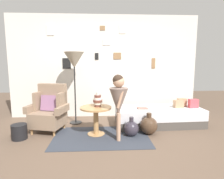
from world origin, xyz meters
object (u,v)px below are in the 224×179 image
Objects in this scene: armchair at (49,110)px; vase_striped at (98,101)px; floor_lamp at (74,62)px; person_child at (119,98)px; demijohn_far at (149,125)px; book_on_daybed at (142,108)px; demijohn_near at (131,128)px; side_table at (96,115)px; magazine_basket at (19,132)px; daybed at (159,116)px.

vase_striped is at bearing -14.26° from armchair.
floor_lamp is 1.36× the size of person_child.
demijohn_far is (0.63, 0.26, -0.60)m from person_child.
book_on_daybed is at bearing 21.69° from vase_striped.
book_on_daybed is at bearing 58.72° from demijohn_near.
side_table is at bearing 170.66° from demijohn_near.
book_on_daybed is 0.79× the size of magazine_basket.
person_child reaches higher than vase_striped.
demijohn_near is 0.37m from demijohn_far.
book_on_daybed is (1.98, 0.13, -0.02)m from armchair.
demijohn_far is at bearing -1.96° from side_table.
side_table is 0.64m from person_child.
demijohn_near reaches higher than magazine_basket.
vase_striped is 1.03× the size of magazine_basket.
vase_striped reaches higher than magazine_basket.
armchair reaches higher than side_table.
magazine_basket is at bearing -172.98° from vase_striped.
floor_lamp reaches higher than vase_striped.
side_table is 1.36m from floor_lamp.
book_on_daybed is (0.60, 0.72, -0.37)m from person_child.
demijohn_far is at bearing -124.19° from daybed.
side_table is 1.07m from demijohn_far.
person_child is at bearing -23.04° from armchair.
floor_lamp is at bearing 126.76° from vase_striped.
armchair is at bearing -176.21° from book_on_daybed.
book_on_daybed is 0.58× the size of demijohn_near.
daybed is (2.38, 0.21, -0.24)m from armchair.
daybed is at bearing 10.63° from book_on_daybed.
daybed is 2.91m from magazine_basket.
floor_lamp reaches higher than side_table.
armchair is 3.36× the size of vase_striped.
demijohn_far is 2.48m from magazine_basket.
armchair is 1.58× the size of side_table.
person_child is at bearing -141.29° from daybed.
daybed is at bearing 18.61° from vase_striped.
demijohn_near is (0.69, -0.11, -0.25)m from side_table.
person_child is 5.51× the size of book_on_daybed.
armchair is 4.41× the size of book_on_daybed.
floor_lamp is at bearing 167.83° from book_on_daybed.
vase_striped is at bearing 45.08° from side_table.
demijohn_near is at bearing 0.80° from magazine_basket.
floor_lamp is 3.81× the size of demijohn_far.
person_child is 2.80× the size of demijohn_far.
daybed is 0.46m from book_on_daybed.
floor_lamp is at bearing 43.85° from magazine_basket.
demijohn_near is at bearing -121.28° from book_on_daybed.
daybed is 1.40m from person_child.
daybed is 1.53m from vase_striped.
demijohn_near is (-0.73, -0.61, -0.05)m from daybed.
vase_striped is 0.52m from person_child.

